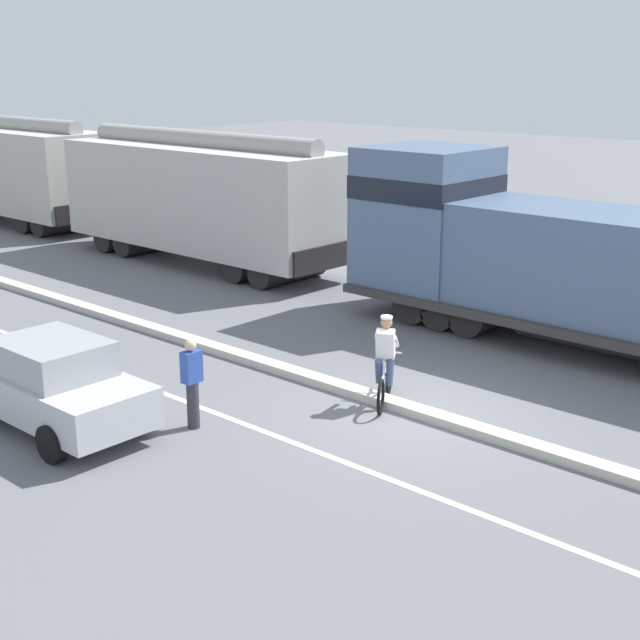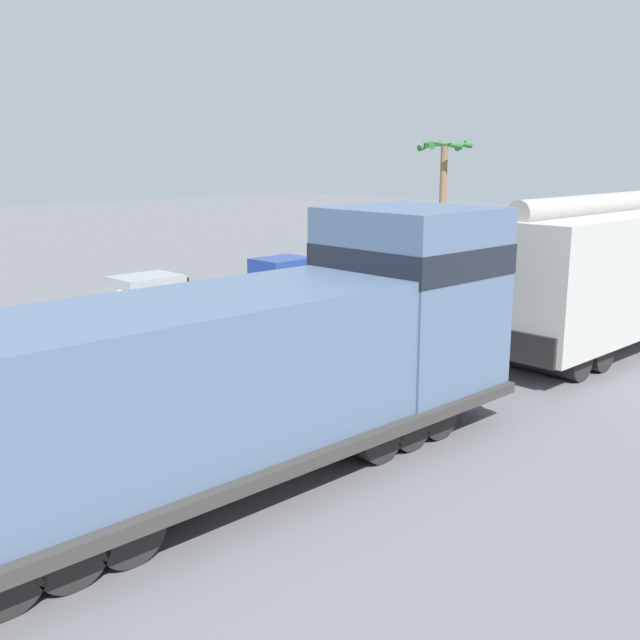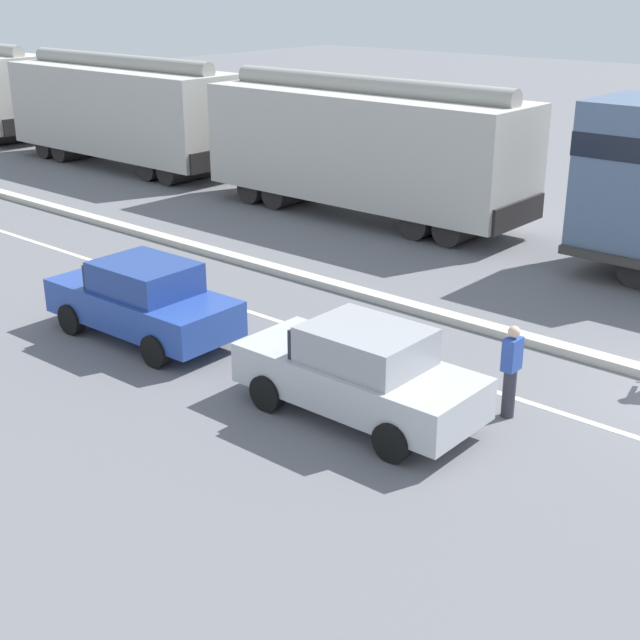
% 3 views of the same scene
% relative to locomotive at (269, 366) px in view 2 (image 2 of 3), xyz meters
% --- Properties ---
extents(ground_plane, '(120.00, 120.00, 0.00)m').
position_rel_locomotive_xyz_m(ground_plane, '(-5.75, -0.30, -1.80)').
color(ground_plane, slate).
extents(median_curb, '(0.36, 36.00, 0.16)m').
position_rel_locomotive_xyz_m(median_curb, '(-5.75, 5.70, -1.72)').
color(median_curb, beige).
rests_on(median_curb, ground).
extents(lane_stripe, '(0.14, 36.00, 0.01)m').
position_rel_locomotive_xyz_m(lane_stripe, '(-8.15, 5.70, -1.79)').
color(lane_stripe, silver).
rests_on(lane_stripe, ground).
extents(locomotive, '(3.10, 11.61, 4.20)m').
position_rel_locomotive_xyz_m(locomotive, '(0.00, 0.00, 0.00)').
color(locomotive, slate).
rests_on(locomotive, ground).
extents(hopper_car_lead, '(2.90, 10.60, 4.18)m').
position_rel_locomotive_xyz_m(hopper_car_lead, '(-0.00, 12.16, 0.28)').
color(hopper_car_lead, '#B4B1A9').
rests_on(hopper_car_lead, ground).
extents(parked_car_silver, '(1.85, 4.21, 1.62)m').
position_rel_locomotive_xyz_m(parked_car_silver, '(-10.48, 4.01, -0.98)').
color(parked_car_silver, '#B7BABF').
rests_on(parked_car_silver, ground).
extents(parked_car_blue, '(1.91, 4.24, 1.62)m').
position_rel_locomotive_xyz_m(parked_car_blue, '(-10.59, 9.46, -0.98)').
color(parked_car_blue, '#28479E').
rests_on(parked_car_blue, ground).
extents(cyclist, '(1.52, 0.90, 1.71)m').
position_rel_locomotive_xyz_m(cyclist, '(-5.72, 0.33, -0.98)').
color(cyclist, black).
rests_on(cyclist, ground).
extents(palm_tree_near, '(2.73, 2.79, 5.99)m').
position_rel_locomotive_xyz_m(palm_tree_near, '(-14.56, 23.52, 2.71)').
color(palm_tree_near, '#846647').
rests_on(palm_tree_near, ground).
extents(pedestrian_by_cars, '(0.34, 0.22, 1.62)m').
position_rel_locomotive_xyz_m(pedestrian_by_cars, '(-8.85, 2.14, -0.95)').
color(pedestrian_by_cars, '#33333D').
rests_on(pedestrian_by_cars, ground).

